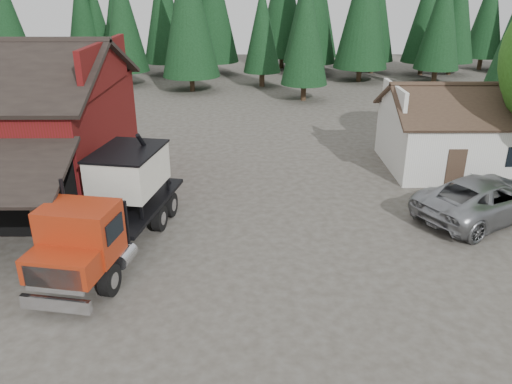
{
  "coord_description": "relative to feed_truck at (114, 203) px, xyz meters",
  "views": [
    {
      "loc": [
        1.6,
        -12.76,
        9.36
      ],
      "look_at": [
        1.74,
        5.24,
        1.8
      ],
      "focal_mm": 35.0,
      "sensor_mm": 36.0,
      "label": 1
    }
  ],
  "objects": [
    {
      "name": "ground",
      "position": [
        3.49,
        -4.03,
        -1.87
      ],
      "size": [
        120.0,
        120.0,
        0.0
      ],
      "primitive_type": "plane",
      "color": "#3F3A31",
      "rests_on": "ground"
    },
    {
      "name": "farmhouse",
      "position": [
        16.49,
        8.97,
        -0.2
      ],
      "size": [
        8.6,
        6.42,
        4.65
      ],
      "color": "silver",
      "rests_on": "ground"
    },
    {
      "name": "conifer_backdrop",
      "position": [
        3.49,
        37.97,
        -1.87
      ],
      "size": [
        76.0,
        16.0,
        16.0
      ],
      "primitive_type": null,
      "color": "black",
      "rests_on": "ground"
    },
    {
      "name": "near_pine_b",
      "position": [
        9.49,
        25.97,
        4.02
      ],
      "size": [
        3.96,
        3.96,
        10.4
      ],
      "color": "#382619",
      "rests_on": "ground"
    },
    {
      "name": "near_pine_d",
      "position": [
        -0.51,
        29.97,
        5.53
      ],
      "size": [
        5.28,
        5.28,
        13.4
      ],
      "color": "#382619",
      "rests_on": "ground"
    },
    {
      "name": "feed_truck",
      "position": [
        0.0,
        0.0,
        0.0
      ],
      "size": [
        3.87,
        9.12,
        3.99
      ],
      "rotation": [
        0.0,
        0.0,
        -0.18
      ],
      "color": "black",
      "rests_on": "ground"
    },
    {
      "name": "silver_car",
      "position": [
        15.0,
        2.59,
        -0.95
      ],
      "size": [
        7.21,
        5.9,
        1.83
      ],
      "primitive_type": "imported",
      "rotation": [
        0.0,
        0.0,
        2.09
      ],
      "color": "#95989C",
      "rests_on": "ground"
    }
  ]
}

